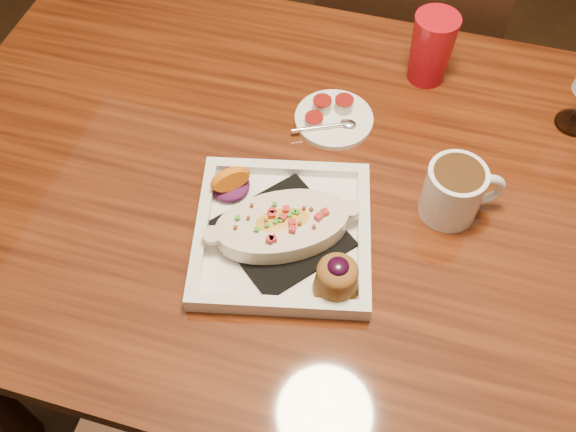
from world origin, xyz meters
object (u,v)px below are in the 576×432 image
(chair_far, at_px, (403,56))
(saucer, at_px, (333,117))
(coffee_mug, at_px, (455,190))
(table, at_px, (352,226))
(plate, at_px, (287,234))
(red_tumbler, at_px, (431,48))

(chair_far, bearing_deg, saucer, 80.90)
(coffee_mug, bearing_deg, table, 162.28)
(chair_far, relative_size, coffee_mug, 7.37)
(plate, distance_m, red_tumbler, 0.45)
(table, xyz_separation_m, red_tumbler, (0.06, 0.30, 0.16))
(chair_far, relative_size, red_tumbler, 6.93)
(plate, distance_m, coffee_mug, 0.27)
(chair_far, bearing_deg, red_tumbler, 100.97)
(chair_far, relative_size, plate, 2.93)
(table, xyz_separation_m, chair_far, (-0.00, 0.63, -0.15))
(coffee_mug, height_order, saucer, coffee_mug)
(coffee_mug, distance_m, saucer, 0.27)
(table, bearing_deg, chair_far, 90.00)
(table, distance_m, coffee_mug, 0.21)
(saucer, bearing_deg, red_tumbler, 48.00)
(red_tumbler, bearing_deg, table, -101.80)
(plate, distance_m, saucer, 0.27)
(chair_far, bearing_deg, coffee_mug, 103.35)
(plate, bearing_deg, chair_far, 71.08)
(chair_far, height_order, red_tumbler, chair_far)
(table, relative_size, red_tumbler, 11.19)
(table, bearing_deg, red_tumbler, 78.20)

